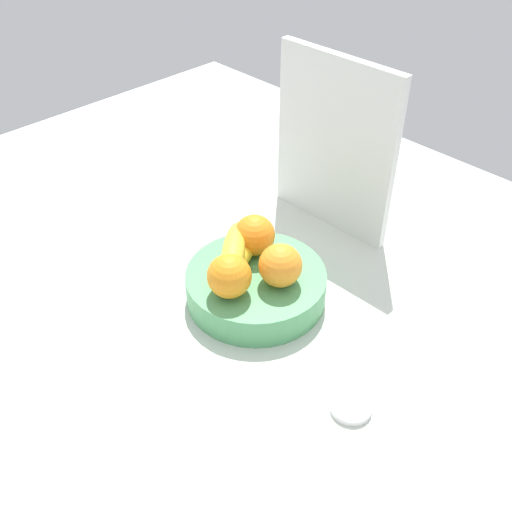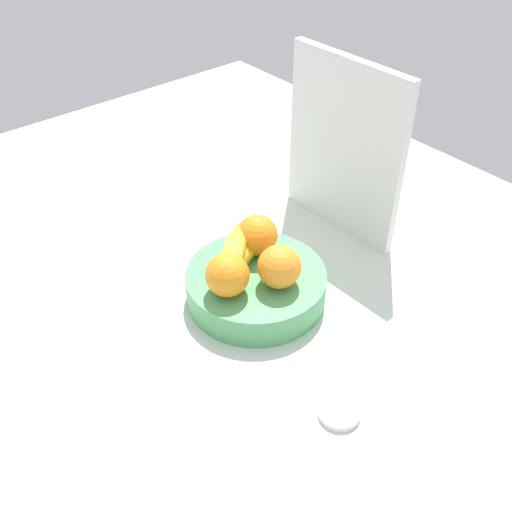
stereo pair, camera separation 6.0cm
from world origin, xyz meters
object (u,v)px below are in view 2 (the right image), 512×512
Objects in this scene: orange_front_left at (279,267)px; orange_front_right at (257,235)px; fruit_bowl at (256,286)px; jar_lid at (339,412)px; cutting_board at (344,148)px; banana_bunch at (235,255)px; orange_center at (227,275)px.

orange_front_right is (-9.32, 2.84, 0.00)cm from orange_front_left.
jar_lid is (27.84, -7.14, -2.34)cm from fruit_bowl.
jar_lid is at bearing -14.39° from fruit_bowl.
cutting_board is at bearing 113.10° from orange_front_left.
cutting_board is at bearing 96.36° from banana_bunch.
orange_front_left is at bearing -68.20° from cutting_board.
orange_center is at bearing -116.21° from orange_front_left.
orange_center is (0.57, -6.79, 6.68)cm from fruit_bowl.
fruit_bowl is 3.99× the size of jar_lid.
cutting_board is (-2.15, 24.07, 8.45)cm from orange_front_right.
banana_bunch is (1.20, -6.03, -0.71)cm from orange_front_right.
orange_front_left and orange_center have the same top height.
banana_bunch is at bearing 129.65° from orange_center.
orange_center is at bearing -85.18° from fruit_bowl.
orange_front_right reaches higher than fruit_bowl.
fruit_bowl is at bearing 27.31° from banana_bunch.
orange_front_left is at bearing 159.91° from jar_lid.
banana_bunch is 0.48× the size of cutting_board.
banana_bunch is at bearing -78.73° from orange_front_right.
banana_bunch is 32.90cm from jar_lid.
orange_front_left is 26.36cm from jar_lid.
orange_front_right is at bearing 160.79° from jar_lid.
banana_bunch is at bearing 170.38° from jar_lid.
orange_front_left is 1.00× the size of orange_front_right.
orange_center is (5.31, -10.99, 0.00)cm from orange_front_right.
fruit_bowl is at bearing -77.60° from cutting_board.
orange_front_left is 9.75cm from orange_front_right.
fruit_bowl is at bearing 94.82° from orange_center.
cutting_board reaches higher than fruit_bowl.
fruit_bowl is at bearing -41.59° from orange_front_right.
orange_front_left reaches higher than fruit_bowl.
orange_center is 6.48cm from banana_bunch.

